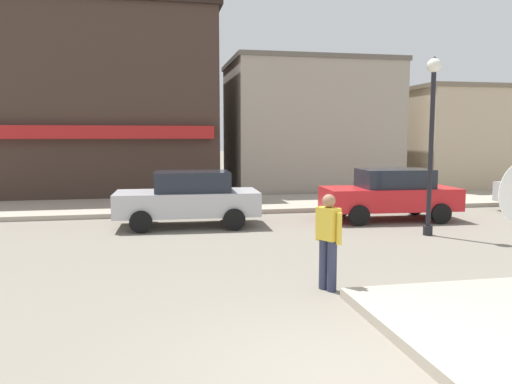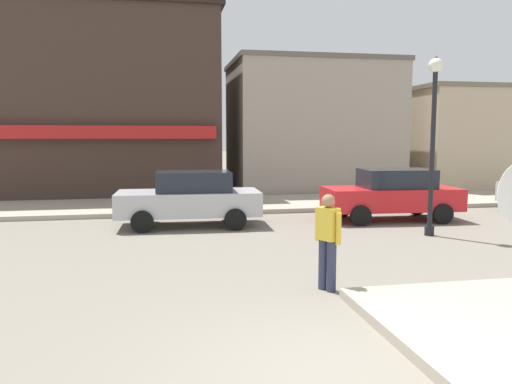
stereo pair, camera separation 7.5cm
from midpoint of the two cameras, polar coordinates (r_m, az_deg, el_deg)
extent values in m
plane|color=gray|center=(5.71, 11.21, -20.32)|extent=(160.00, 160.00, 0.00)
cube|color=#A89E8C|center=(18.16, -4.49, -1.45)|extent=(80.00, 4.00, 0.15)
cylinder|color=black|center=(13.47, 19.65, 4.11)|extent=(0.12, 0.12, 4.20)
cylinder|color=black|center=(13.68, 19.34, -4.20)|extent=(0.24, 0.24, 0.24)
sphere|color=white|center=(13.58, 20.01, 13.45)|extent=(0.36, 0.36, 0.36)
cone|color=black|center=(13.60, 20.03, 14.05)|extent=(0.32, 0.32, 0.18)
cube|color=#B7B7BC|center=(14.29, -7.55, -1.22)|extent=(4.06, 1.85, 0.66)
cube|color=#1E232D|center=(14.22, -6.99, 1.22)|extent=(2.13, 1.47, 0.56)
cylinder|color=black|center=(13.53, -12.72, -3.34)|extent=(0.61, 0.20, 0.60)
cylinder|color=black|center=(15.21, -12.28, -2.26)|extent=(0.61, 0.20, 0.60)
cylinder|color=black|center=(13.58, -2.21, -3.15)|extent=(0.61, 0.20, 0.60)
cylinder|color=black|center=(15.25, -2.93, -2.10)|extent=(0.61, 0.20, 0.60)
cube|color=red|center=(15.71, 15.29, -0.70)|extent=(4.09, 1.93, 0.66)
cube|color=#1E232D|center=(15.71, 15.86, 1.51)|extent=(2.16, 1.51, 0.56)
cylinder|color=black|center=(14.53, 12.01, -2.65)|extent=(0.61, 0.21, 0.60)
cylinder|color=black|center=(16.13, 10.01, -1.72)|extent=(0.61, 0.21, 0.60)
cylinder|color=black|center=(15.53, 20.68, -2.35)|extent=(0.61, 0.21, 0.60)
cylinder|color=black|center=(17.03, 18.00, -1.51)|extent=(0.61, 0.21, 0.60)
cylinder|color=#2D334C|center=(8.39, 8.86, -8.38)|extent=(0.16, 0.16, 0.85)
cylinder|color=#2D334C|center=(8.50, 7.94, -8.16)|extent=(0.16, 0.16, 0.85)
cube|color=gold|center=(8.30, 8.48, -3.62)|extent=(0.37, 0.42, 0.54)
sphere|color=#9E7051|center=(8.24, 8.52, -1.01)|extent=(0.22, 0.22, 0.22)
cylinder|color=gold|center=(8.16, 9.67, -4.17)|extent=(0.12, 0.12, 0.52)
cylinder|color=gold|center=(8.46, 7.31, -3.75)|extent=(0.12, 0.12, 0.52)
cube|color=#3D2D26|center=(24.29, -17.99, 9.07)|extent=(10.82, 8.37, 7.63)
cube|color=#B21E1E|center=(19.96, -19.43, 6.47)|extent=(10.28, 0.40, 0.50)
cube|color=black|center=(24.80, -18.32, 18.18)|extent=(11.14, 8.63, 0.24)
cube|color=#9E9384|center=(23.72, 6.36, 7.16)|extent=(7.32, 5.36, 5.76)
cube|color=#5E584F|center=(23.95, 6.45, 14.31)|extent=(7.46, 5.47, 0.20)
cube|color=tan|center=(27.71, 24.20, 5.41)|extent=(8.18, 6.05, 4.68)
cube|color=#716452|center=(27.79, 24.44, 10.44)|extent=(8.34, 6.17, 0.20)
camera|label=1|loc=(0.04, -89.77, 0.03)|focal=35.00mm
camera|label=2|loc=(0.04, 90.23, -0.03)|focal=35.00mm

